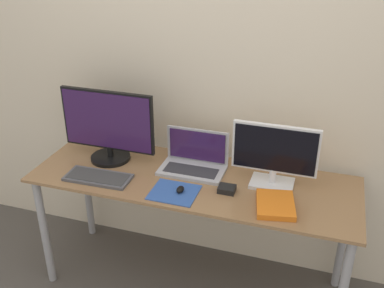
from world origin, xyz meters
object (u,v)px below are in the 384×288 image
Objects in this scene: monitor_left at (108,127)px; monitor_right at (274,155)px; mouse at (180,189)px; power_brick at (227,189)px; book at (275,205)px; laptop at (194,160)px; keyboard at (98,177)px.

monitor_left is 1.25× the size of monitor_right.
mouse is at bearing -23.53° from monitor_left.
mouse is at bearing -159.49° from power_brick.
monitor_right reaches higher than book.
laptop is at bearing 4.62° from monitor_left.
power_brick reaches higher than book.
power_brick is at bearing -10.64° from monitor_left.
keyboard is 6.18× the size of mouse.
book is 0.27m from power_brick.
keyboard is (0.04, -0.23, -0.20)m from monitor_left.
book is (0.05, -0.20, -0.16)m from monitor_right.
laptop is 0.56m from book.
monitor_left reaches higher than laptop.
mouse is at bearing -152.99° from monitor_right.
keyboard is at bearing -165.87° from monitor_right.
power_brick is (0.23, 0.09, -0.00)m from mouse.
laptop is 1.35× the size of book.
keyboard is 0.97m from book.
monitor_left is at bearing 169.36° from power_brick.
mouse is (0.52, -0.23, -0.19)m from monitor_left.
monitor_left is 1.54× the size of laptop.
monitor_left is 2.08× the size of book.
monitor_left is 0.78m from power_brick.
laptop is at bearing 142.65° from power_brick.
monitor_left reaches higher than mouse.
power_brick is (0.70, 0.09, 0.01)m from keyboard.
monitor_left is 1.53× the size of keyboard.
book is (0.49, 0.02, -0.01)m from mouse.
monitor_left is at bearing 156.47° from mouse.
book is 3.04× the size of power_brick.
laptop reaches higher than mouse.
power_brick reaches higher than keyboard.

